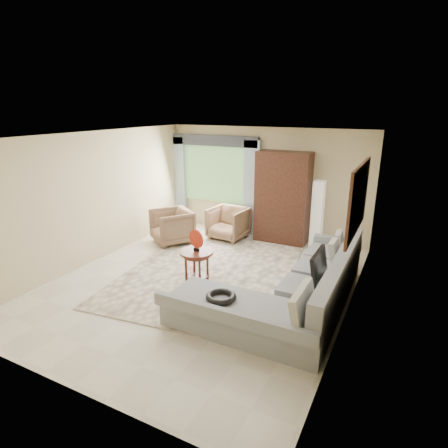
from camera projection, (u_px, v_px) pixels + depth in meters
The scene contains 17 objects.
ground at pixel (203, 282), 6.79m from camera, with size 6.00×6.00×0.00m, color silver.
area_rug at pixel (209, 272), 7.17m from camera, with size 3.00×4.00×0.02m, color beige.
sectional_sofa at pixel (297, 294), 5.79m from camera, with size 2.30×3.46×0.90m.
tv_screen at pixel (319, 266), 5.71m from camera, with size 0.06×0.74×0.48m, color black.
garden_hose at pixel (221, 297), 5.17m from camera, with size 0.43×0.43×0.09m, color black.
coffee_table at pixel (197, 266), 6.71m from camera, with size 0.60×0.60×0.60m.
red_disc at pixel (196, 239), 6.56m from camera, with size 0.34×0.34×0.03m, color #B52712.
armchair_left at pixel (172, 226), 8.66m from camera, with size 0.84×0.87×0.79m, color #8C634C.
armchair_right at pixel (228, 223), 8.93m from camera, with size 0.82×0.84×0.77m, color #8B6B4C.
potted_plant at pixel (179, 217), 9.86m from camera, with size 0.47×0.41×0.53m, color #999999.
armoire at pixel (283, 198), 8.55m from camera, with size 1.20×0.55×2.10m, color black.
floor_lamp at pixel (317, 214), 8.34m from camera, with size 0.24×0.24×1.50m, color silver.
window at pixel (215, 174), 9.48m from camera, with size 1.80×0.04×1.40m, color #669E59.
curtain_left at pixel (178, 181), 9.93m from camera, with size 0.40×0.08×2.30m, color #9EB7CC.
curtain_right at pixel (251, 189), 9.02m from camera, with size 0.40×0.08×2.30m, color #9EB7CC.
valance at pixel (213, 140), 9.16m from camera, with size 2.40×0.12×0.26m, color #1E232D.
wall_mirror at pixel (358, 199), 5.49m from camera, with size 0.05×1.70×1.05m.
Camera 1 is at (3.14, -5.31, 3.07)m, focal length 30.00 mm.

